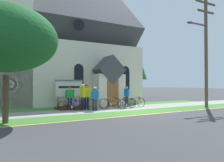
{
  "coord_description": "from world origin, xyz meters",
  "views": [
    {
      "loc": [
        -7.36,
        -10.57,
        1.78
      ],
      "look_at": [
        -0.32,
        2.96,
        2.02
      ],
      "focal_mm": 31.5,
      "sensor_mm": 36.0,
      "label": 1
    }
  ],
  "objects_px": {
    "bicycle_red": "(71,105)",
    "cyclist_in_blue_jersey": "(70,96)",
    "cyclist_in_green_jersey": "(127,95)",
    "verge_sapling": "(6,39)",
    "utility_pole": "(205,45)",
    "bicycle_black": "(98,104)",
    "church_sign": "(69,89)",
    "cyclist_in_white_jersey": "(87,95)",
    "bicycle_orange": "(127,103)",
    "bicycle_yellow": "(110,103)",
    "cyclist_in_yellow_jersey": "(95,97)",
    "bicycle_green": "(136,103)",
    "roadside_conifer": "(131,56)",
    "cyclist_in_orange_jersey": "(82,95)"
  },
  "relations": [
    {
      "from": "cyclist_in_orange_jersey",
      "to": "cyclist_in_blue_jersey",
      "type": "bearing_deg",
      "value": 129.08
    },
    {
      "from": "roadside_conifer",
      "to": "cyclist_in_green_jersey",
      "type": "bearing_deg",
      "value": -125.54
    },
    {
      "from": "bicycle_green",
      "to": "cyclist_in_yellow_jersey",
      "type": "height_order",
      "value": "cyclist_in_yellow_jersey"
    },
    {
      "from": "bicycle_orange",
      "to": "cyclist_in_white_jersey",
      "type": "xyz_separation_m",
      "value": [
        -2.84,
        0.81,
        0.66
      ]
    },
    {
      "from": "church_sign",
      "to": "verge_sapling",
      "type": "distance_m",
      "value": 6.59
    },
    {
      "from": "cyclist_in_green_jersey",
      "to": "utility_pole",
      "type": "distance_m",
      "value": 7.2
    },
    {
      "from": "cyclist_in_blue_jersey",
      "to": "bicycle_red",
      "type": "bearing_deg",
      "value": -100.94
    },
    {
      "from": "bicycle_black",
      "to": "roadside_conifer",
      "type": "xyz_separation_m",
      "value": [
        7.99,
        7.95,
        4.89
      ]
    },
    {
      "from": "cyclist_in_green_jersey",
      "to": "cyclist_in_orange_jersey",
      "type": "bearing_deg",
      "value": -174.03
    },
    {
      "from": "bicycle_black",
      "to": "bicycle_orange",
      "type": "relative_size",
      "value": 1.0
    },
    {
      "from": "cyclist_in_white_jersey",
      "to": "cyclist_in_yellow_jersey",
      "type": "bearing_deg",
      "value": -67.79
    },
    {
      "from": "bicycle_red",
      "to": "bicycle_orange",
      "type": "bearing_deg",
      "value": -9.35
    },
    {
      "from": "bicycle_black",
      "to": "utility_pole",
      "type": "xyz_separation_m",
      "value": [
        7.87,
        -2.62,
        4.44
      ]
    },
    {
      "from": "cyclist_in_green_jersey",
      "to": "utility_pole",
      "type": "height_order",
      "value": "utility_pole"
    },
    {
      "from": "bicycle_yellow",
      "to": "cyclist_in_blue_jersey",
      "type": "xyz_separation_m",
      "value": [
        -2.84,
        0.7,
        0.56
      ]
    },
    {
      "from": "cyclist_in_blue_jersey",
      "to": "utility_pole",
      "type": "bearing_deg",
      "value": -20.29
    },
    {
      "from": "bicycle_red",
      "to": "cyclist_in_white_jersey",
      "type": "relative_size",
      "value": 0.9
    },
    {
      "from": "cyclist_in_white_jersey",
      "to": "roadside_conifer",
      "type": "distance_m",
      "value": 12.39
    },
    {
      "from": "bicycle_black",
      "to": "verge_sapling",
      "type": "height_order",
      "value": "verge_sapling"
    },
    {
      "from": "roadside_conifer",
      "to": "verge_sapling",
      "type": "height_order",
      "value": "roadside_conifer"
    },
    {
      "from": "bicycle_black",
      "to": "cyclist_in_blue_jersey",
      "type": "relative_size",
      "value": 1.09
    },
    {
      "from": "bicycle_green",
      "to": "cyclist_in_blue_jersey",
      "type": "bearing_deg",
      "value": 165.78
    },
    {
      "from": "church_sign",
      "to": "bicycle_yellow",
      "type": "distance_m",
      "value": 3.29
    },
    {
      "from": "cyclist_in_blue_jersey",
      "to": "roadside_conifer",
      "type": "bearing_deg",
      "value": 35.71
    },
    {
      "from": "church_sign",
      "to": "cyclist_in_yellow_jersey",
      "type": "xyz_separation_m",
      "value": [
        1.07,
        -2.45,
        -0.47
      ]
    },
    {
      "from": "bicycle_orange",
      "to": "cyclist_in_yellow_jersey",
      "type": "distance_m",
      "value": 2.59
    },
    {
      "from": "church_sign",
      "to": "bicycle_green",
      "type": "bearing_deg",
      "value": -26.18
    },
    {
      "from": "church_sign",
      "to": "bicycle_red",
      "type": "bearing_deg",
      "value": -102.11
    },
    {
      "from": "cyclist_in_white_jersey",
      "to": "bicycle_red",
      "type": "bearing_deg",
      "value": -172.43
    },
    {
      "from": "bicycle_red",
      "to": "utility_pole",
      "type": "xyz_separation_m",
      "value": [
        9.79,
        -2.74,
        4.46
      ]
    },
    {
      "from": "bicycle_yellow",
      "to": "bicycle_green",
      "type": "xyz_separation_m",
      "value": [
        1.96,
        -0.51,
        -0.01
      ]
    },
    {
      "from": "bicycle_orange",
      "to": "verge_sapling",
      "type": "xyz_separation_m",
      "value": [
        -7.77,
        -1.98,
        3.47
      ]
    },
    {
      "from": "cyclist_in_blue_jersey",
      "to": "roadside_conifer",
      "type": "height_order",
      "value": "roadside_conifer"
    },
    {
      "from": "cyclist_in_blue_jersey",
      "to": "cyclist_in_white_jersey",
      "type": "distance_m",
      "value": 1.21
    },
    {
      "from": "bicycle_red",
      "to": "cyclist_in_blue_jersey",
      "type": "xyz_separation_m",
      "value": [
        0.16,
        0.82,
        0.58
      ]
    },
    {
      "from": "cyclist_in_green_jersey",
      "to": "verge_sapling",
      "type": "xyz_separation_m",
      "value": [
        -8.37,
        -3.05,
        2.89
      ]
    },
    {
      "from": "utility_pole",
      "to": "cyclist_in_white_jersey",
      "type": "bearing_deg",
      "value": 161.48
    },
    {
      "from": "bicycle_yellow",
      "to": "bicycle_green",
      "type": "distance_m",
      "value": 2.02
    },
    {
      "from": "bicycle_yellow",
      "to": "cyclist_in_orange_jersey",
      "type": "height_order",
      "value": "cyclist_in_orange_jersey"
    },
    {
      "from": "verge_sapling",
      "to": "bicycle_green",
      "type": "bearing_deg",
      "value": 14.45
    },
    {
      "from": "bicycle_red",
      "to": "roadside_conifer",
      "type": "distance_m",
      "value": 13.55
    },
    {
      "from": "bicycle_yellow",
      "to": "church_sign",
      "type": "bearing_deg",
      "value": 146.37
    },
    {
      "from": "bicycle_green",
      "to": "bicycle_black",
      "type": "height_order",
      "value": "bicycle_black"
    },
    {
      "from": "bicycle_black",
      "to": "verge_sapling",
      "type": "bearing_deg",
      "value": -156.1
    },
    {
      "from": "church_sign",
      "to": "cyclist_in_yellow_jersey",
      "type": "bearing_deg",
      "value": -66.4
    },
    {
      "from": "bicycle_yellow",
      "to": "utility_pole",
      "type": "relative_size",
      "value": 0.2
    },
    {
      "from": "bicycle_red",
      "to": "cyclist_in_orange_jersey",
      "type": "height_order",
      "value": "cyclist_in_orange_jersey"
    },
    {
      "from": "utility_pole",
      "to": "verge_sapling",
      "type": "distance_m",
      "value": 13.59
    },
    {
      "from": "cyclist_in_yellow_jersey",
      "to": "cyclist_in_orange_jersey",
      "type": "xyz_separation_m",
      "value": [
        -0.65,
        0.61,
        0.14
      ]
    },
    {
      "from": "utility_pole",
      "to": "bicycle_red",
      "type": "bearing_deg",
      "value": 164.38
    }
  ]
}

